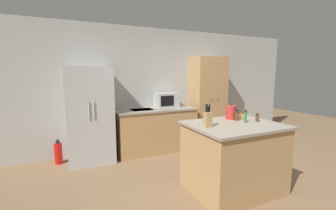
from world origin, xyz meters
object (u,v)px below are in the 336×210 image
at_px(microwave, 166,100).
at_px(spice_bottle_amber_oil, 257,118).
at_px(spice_bottle_green_herb, 245,117).
at_px(kettle, 231,112).
at_px(refrigerator, 89,115).
at_px(knife_block, 208,118).
at_px(pantry_cabinet, 208,100).
at_px(spice_bottle_tall_dark, 237,115).
at_px(fire_extinguisher, 58,153).
at_px(spice_bottle_short_red, 241,116).

height_order(microwave, spice_bottle_amber_oil, microwave).
bearing_deg(spice_bottle_green_herb, spice_bottle_amber_oil, -8.68).
relative_size(spice_bottle_green_herb, kettle, 0.79).
relative_size(refrigerator, kettle, 7.69).
distance_m(refrigerator, knife_block, 2.32).
distance_m(microwave, spice_bottle_green_herb, 2.11).
height_order(refrigerator, pantry_cabinet, pantry_cabinet).
height_order(spice_bottle_tall_dark, spice_bottle_amber_oil, spice_bottle_tall_dark).
xyz_separation_m(pantry_cabinet, kettle, (-0.81, -1.76, 0.05)).
xyz_separation_m(microwave, fire_extinguisher, (-2.18, -0.05, -0.86)).
height_order(pantry_cabinet, microwave, pantry_cabinet).
relative_size(kettle, fire_extinguisher, 0.51).
xyz_separation_m(spice_bottle_short_red, spice_bottle_amber_oil, (0.09, -0.23, 0.01)).
height_order(refrigerator, spice_bottle_tall_dark, refrigerator).
bearing_deg(kettle, pantry_cabinet, 65.37).
relative_size(microwave, spice_bottle_green_herb, 2.78).
bearing_deg(spice_bottle_amber_oil, fire_extinguisher, 141.85).
bearing_deg(microwave, fire_extinguisher, -178.63).
xyz_separation_m(refrigerator, fire_extinguisher, (-0.56, 0.10, -0.68)).
bearing_deg(microwave, kettle, -82.32).
height_order(spice_bottle_short_red, fire_extinguisher, spice_bottle_short_red).
xyz_separation_m(refrigerator, microwave, (1.62, 0.15, 0.18)).
bearing_deg(kettle, microwave, 97.68).
bearing_deg(spice_bottle_green_herb, microwave, 97.03).
relative_size(refrigerator, knife_block, 5.87).
height_order(pantry_cabinet, spice_bottle_short_red, pantry_cabinet).
xyz_separation_m(pantry_cabinet, spice_bottle_amber_oil, (-0.60, -2.07, 0.00)).
bearing_deg(spice_bottle_green_herb, refrigerator, 134.07).
xyz_separation_m(pantry_cabinet, spice_bottle_tall_dark, (-0.81, -1.89, 0.02)).
relative_size(refrigerator, spice_bottle_tall_dark, 10.74).
bearing_deg(spice_bottle_short_red, refrigerator, 138.71).
xyz_separation_m(refrigerator, spice_bottle_tall_dark, (1.87, -1.79, 0.15)).
bearing_deg(refrigerator, pantry_cabinet, 2.07).
bearing_deg(fire_extinguisher, microwave, 1.37).
distance_m(refrigerator, spice_bottle_short_red, 2.65).
xyz_separation_m(microwave, knife_block, (-0.37, -2.10, 0.00)).
distance_m(spice_bottle_tall_dark, spice_bottle_green_herb, 0.16).
height_order(spice_bottle_amber_oil, fire_extinguisher, spice_bottle_amber_oil).
bearing_deg(spice_bottle_tall_dark, knife_block, -165.60).
bearing_deg(spice_bottle_amber_oil, knife_block, 178.01).
relative_size(pantry_cabinet, spice_bottle_amber_oil, 17.17).
distance_m(refrigerator, spice_bottle_tall_dark, 2.59).
bearing_deg(fire_extinguisher, spice_bottle_tall_dark, -37.82).
xyz_separation_m(knife_block, fire_extinguisher, (-1.81, 2.04, -0.86)).
bearing_deg(spice_bottle_green_herb, knife_block, -179.86).
height_order(microwave, spice_bottle_green_herb, microwave).
distance_m(pantry_cabinet, spice_bottle_amber_oil, 2.16).
bearing_deg(microwave, spice_bottle_short_red, -79.08).
bearing_deg(fire_extinguisher, refrigerator, -9.92).
height_order(spice_bottle_short_red, spice_bottle_amber_oil, spice_bottle_amber_oil).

